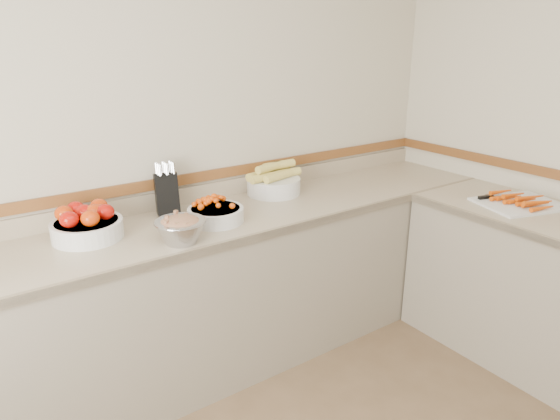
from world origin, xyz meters
TOP-DOWN VIEW (x-y plane):
  - back_wall at (0.00, 2.00)m, footprint 4.00×0.00m
  - counter_back at (0.00, 1.68)m, footprint 4.00×0.65m
  - knife_block at (-0.03, 1.90)m, footprint 0.16×0.18m
  - tomato_bowl at (-0.49, 1.78)m, footprint 0.34×0.34m
  - cherry_tomato_bowl at (0.13, 1.63)m, footprint 0.30×0.30m
  - corn_bowl at (0.66, 1.86)m, footprint 0.37×0.33m
  - rhubarb_bowl at (-0.14, 1.47)m, footprint 0.24×0.24m
  - cutting_board at (1.71, 0.85)m, footprint 0.54×0.47m

SIDE VIEW (x-z plane):
  - counter_back at x=0.00m, z-range -0.09..0.99m
  - cutting_board at x=1.71m, z-range 0.89..0.95m
  - cherry_tomato_bowl at x=0.13m, z-range 0.88..1.03m
  - rhubarb_bowl at x=-0.14m, z-range 0.90..1.04m
  - tomato_bowl at x=-0.49m, z-range 0.89..1.06m
  - corn_bowl at x=0.66m, z-range 0.88..1.07m
  - knife_block at x=-0.03m, z-range 0.87..1.17m
  - back_wall at x=0.00m, z-range -0.70..3.30m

